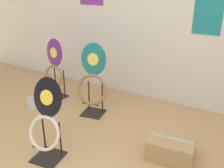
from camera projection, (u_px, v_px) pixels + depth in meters
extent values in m
cube|color=silver|center=(176.00, 10.00, 3.24)|extent=(8.00, 0.06, 2.60)
cube|color=teal|center=(208.00, 14.00, 3.03)|extent=(0.35, 0.01, 0.50)
cube|color=black|center=(49.00, 157.00, 2.52)|extent=(0.32, 0.32, 0.01)
cylinder|color=black|center=(44.00, 134.00, 2.56)|extent=(0.02, 0.02, 0.37)
cylinder|color=black|center=(60.00, 139.00, 2.49)|extent=(0.02, 0.02, 0.37)
cylinder|color=black|center=(42.00, 149.00, 2.39)|extent=(0.22, 0.05, 0.02)
torus|color=beige|center=(44.00, 133.00, 2.39)|extent=(0.37, 0.22, 0.33)
ellipsoid|color=black|center=(48.00, 97.00, 2.35)|extent=(0.33, 0.16, 0.39)
ellipsoid|color=yellow|center=(46.00, 98.00, 2.34)|extent=(0.15, 0.06, 0.15)
sphere|color=silver|center=(39.00, 115.00, 2.41)|extent=(0.02, 0.02, 0.02)
sphere|color=silver|center=(54.00, 119.00, 2.35)|extent=(0.02, 0.02, 0.02)
cube|color=black|center=(93.00, 113.00, 3.37)|extent=(0.33, 0.33, 0.01)
cylinder|color=black|center=(89.00, 95.00, 3.40)|extent=(0.02, 0.02, 0.41)
cylinder|color=black|center=(102.00, 97.00, 3.33)|extent=(0.02, 0.02, 0.41)
cylinder|color=black|center=(91.00, 104.00, 3.23)|extent=(0.22, 0.06, 0.02)
torus|color=#9E7042|center=(92.00, 90.00, 3.21)|extent=(0.44, 0.24, 0.41)
ellipsoid|color=#197075|center=(93.00, 59.00, 3.14)|extent=(0.35, 0.14, 0.42)
ellipsoid|color=#EADB4C|center=(93.00, 59.00, 3.12)|extent=(0.16, 0.05, 0.16)
sphere|color=silver|center=(86.00, 74.00, 3.22)|extent=(0.02, 0.02, 0.02)
sphere|color=silver|center=(100.00, 76.00, 3.16)|extent=(0.02, 0.02, 0.02)
cube|color=black|center=(56.00, 97.00, 3.84)|extent=(0.31, 0.31, 0.01)
cylinder|color=black|center=(55.00, 81.00, 3.88)|extent=(0.02, 0.02, 0.42)
cylinder|color=black|center=(64.00, 83.00, 3.77)|extent=(0.02, 0.02, 0.42)
cylinder|color=black|center=(52.00, 88.00, 3.72)|extent=(0.22, 0.04, 0.02)
torus|color=#9E7042|center=(53.00, 77.00, 3.70)|extent=(0.38, 0.17, 0.36)
ellipsoid|color=#60237F|center=(54.00, 53.00, 3.61)|extent=(0.34, 0.10, 0.40)
ellipsoid|color=#E5CC4C|center=(53.00, 53.00, 3.59)|extent=(0.15, 0.03, 0.15)
sphere|color=silver|center=(51.00, 65.00, 3.72)|extent=(0.02, 0.02, 0.02)
sphere|color=silver|center=(59.00, 67.00, 3.62)|extent=(0.02, 0.02, 0.02)
cylinder|color=silver|center=(33.00, 103.00, 3.49)|extent=(0.16, 0.16, 0.15)
torus|color=silver|center=(32.00, 98.00, 3.46)|extent=(0.16, 0.16, 0.01)
cylinder|color=#B2B2B7|center=(32.00, 98.00, 3.46)|extent=(0.14, 0.14, 0.00)
cube|color=tan|center=(171.00, 147.00, 2.49)|extent=(0.49, 0.40, 0.22)
cube|color=#B7AD89|center=(172.00, 138.00, 2.45)|extent=(0.44, 0.09, 0.00)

